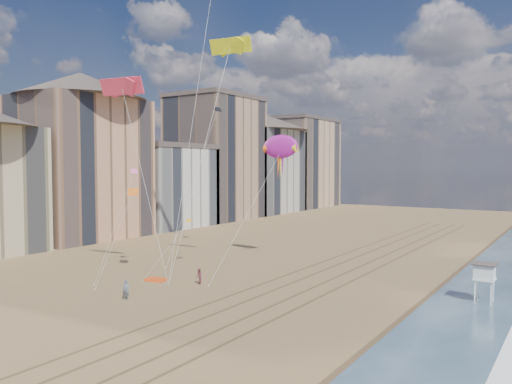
# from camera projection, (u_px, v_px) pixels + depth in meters

# --- Properties ---
(ground) EXTENTS (260.00, 260.00, 0.00)m
(ground) POSITION_uv_depth(u_px,v_px,m) (95.00, 353.00, 33.17)
(ground) COLOR brown
(ground) RESTS_ON ground
(wet_sand) EXTENTS (260.00, 260.00, 0.00)m
(wet_sand) POSITION_uv_depth(u_px,v_px,m) (497.00, 277.00, 56.07)
(wet_sand) COLOR #42301E
(wet_sand) RESTS_ON ground
(tracks) EXTENTS (7.68, 120.00, 0.01)m
(tracks) POSITION_uv_depth(u_px,v_px,m) (325.00, 275.00, 56.78)
(tracks) COLOR brown
(tracks) RESTS_ON ground
(buildings) EXTENTS (34.72, 131.35, 29.00)m
(buildings) POSITION_uv_depth(u_px,v_px,m) (199.00, 161.00, 112.28)
(buildings) COLOR #C6B284
(buildings) RESTS_ON ground
(lifeguard_stand) EXTENTS (2.01, 2.01, 3.62)m
(lifeguard_stand) POSITION_uv_depth(u_px,v_px,m) (485.00, 272.00, 45.32)
(lifeguard_stand) COLOR silver
(lifeguard_stand) RESTS_ON ground
(grounded_kite) EXTENTS (2.39, 1.71, 0.25)m
(grounded_kite) POSITION_uv_depth(u_px,v_px,m) (156.00, 280.00, 54.12)
(grounded_kite) COLOR #FF4D15
(grounded_kite) RESTS_ON ground
(show_kite) EXTENTS (4.78, 8.42, 21.00)m
(show_kite) POSITION_uv_depth(u_px,v_px,m) (280.00, 147.00, 64.21)
(show_kite) COLOR #A0188E
(show_kite) RESTS_ON ground
(kite_flyer_a) EXTENTS (0.83, 0.75, 1.89)m
(kite_flyer_a) POSITION_uv_depth(u_px,v_px,m) (126.00, 290.00, 46.34)
(kite_flyer_a) COLOR slate
(kite_flyer_a) RESTS_ON ground
(kite_flyer_b) EXTENTS (1.04, 1.02, 1.69)m
(kite_flyer_b) POSITION_uv_depth(u_px,v_px,m) (199.00, 276.00, 52.49)
(kite_flyer_b) COLOR #934B52
(kite_flyer_b) RESTS_ON ground
(parafoils) EXTENTS (14.06, 14.78, 18.38)m
(parafoils) POSITION_uv_depth(u_px,v_px,m) (194.00, 17.00, 57.96)
(parafoils) COLOR black
(parafoils) RESTS_ON ground
(small_kites) EXTENTS (3.60, 17.78, 15.30)m
(small_kites) POSITION_uv_depth(u_px,v_px,m) (170.00, 165.00, 61.52)
(small_kites) COLOR pink
(small_kites) RESTS_ON ground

